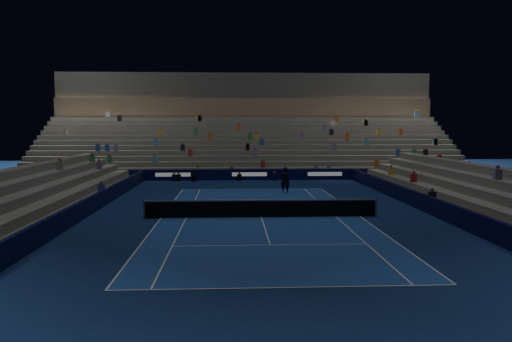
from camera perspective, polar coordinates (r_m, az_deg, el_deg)
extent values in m
plane|color=#0C1D49|center=(27.30, 0.61, -5.35)|extent=(90.00, 90.00, 0.00)
cube|color=navy|center=(27.30, 0.61, -5.34)|extent=(10.97, 23.77, 0.01)
cube|color=black|center=(45.53, -0.76, -0.43)|extent=(44.00, 0.25, 1.00)
cube|color=#080932|center=(29.42, 19.88, -3.91)|extent=(0.25, 37.00, 1.00)
cube|color=black|center=(28.35, -19.42, -4.23)|extent=(0.25, 37.00, 1.00)
cube|color=slate|center=(46.55, -0.81, -0.61)|extent=(44.00, 1.00, 0.50)
cube|color=slate|center=(47.52, -0.85, -0.19)|extent=(44.00, 1.00, 1.00)
cube|color=slate|center=(48.50, -0.89, 0.22)|extent=(44.00, 1.00, 1.50)
cube|color=slate|center=(49.47, -0.93, 0.61)|extent=(44.00, 1.00, 2.00)
cube|color=slate|center=(50.45, -0.96, 0.99)|extent=(44.00, 1.00, 2.50)
cube|color=slate|center=(51.43, -1.00, 1.35)|extent=(44.00, 1.00, 3.00)
cube|color=slate|center=(52.41, -1.03, 1.70)|extent=(44.00, 1.00, 3.50)
cube|color=slate|center=(53.39, -1.07, 2.03)|extent=(44.00, 1.00, 4.00)
cube|color=slate|center=(54.37, -1.10, 2.36)|extent=(44.00, 1.00, 4.50)
cube|color=slate|center=(55.36, -1.13, 2.67)|extent=(44.00, 1.00, 5.00)
cube|color=slate|center=(56.35, -1.16, 2.97)|extent=(44.00, 1.00, 5.50)
cube|color=slate|center=(57.34, -1.19, 3.26)|extent=(44.00, 1.00, 6.00)
cube|color=#80664F|center=(58.44, -1.23, 7.32)|extent=(44.00, 0.60, 2.20)
cube|color=#41413F|center=(59.98, -1.27, 9.75)|extent=(44.00, 2.40, 3.00)
cube|color=slate|center=(29.77, 21.29, -4.33)|extent=(1.00, 37.00, 0.50)
cube|color=slate|center=(30.15, 23.05, -3.80)|extent=(1.00, 37.00, 1.00)
cube|color=slate|center=(30.56, 24.75, -3.27)|extent=(1.00, 37.00, 1.50)
cube|color=slate|center=(31.00, 26.41, -2.75)|extent=(1.00, 37.00, 2.00)
cube|color=slate|center=(28.63, -20.94, -4.70)|extent=(1.00, 37.00, 0.50)
cube|color=slate|center=(28.91, -22.85, -4.16)|extent=(1.00, 37.00, 1.00)
cube|color=slate|center=(29.23, -24.71, -3.64)|extent=(1.00, 37.00, 1.50)
cube|color=slate|center=(29.58, -26.53, -3.12)|extent=(1.00, 37.00, 2.00)
cylinder|color=#B2B2B7|center=(27.58, -12.82, -4.22)|extent=(0.10, 0.10, 1.10)
cylinder|color=#B2B2B7|center=(28.31, 13.69, -3.99)|extent=(0.10, 0.10, 1.10)
cube|color=black|center=(27.22, 0.61, -4.42)|extent=(12.80, 0.03, 0.90)
cube|color=white|center=(27.14, 0.62, -3.40)|extent=(12.80, 0.04, 0.08)
imported|color=black|center=(36.73, 3.38, -1.06)|extent=(0.74, 0.51, 1.96)
cube|color=black|center=(44.94, -7.21, -0.77)|extent=(0.55, 0.64, 0.64)
cylinder|color=black|center=(44.45, -7.26, -0.59)|extent=(0.20, 0.37, 0.16)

